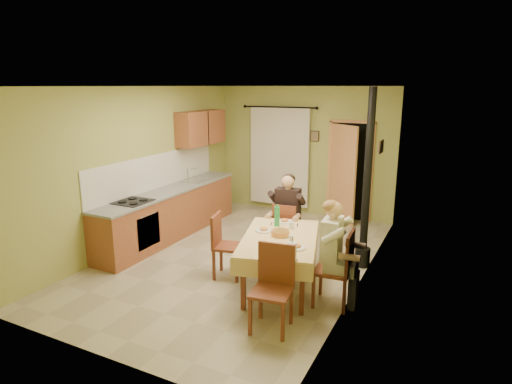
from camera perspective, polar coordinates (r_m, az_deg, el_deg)
The scene contains 17 objects.
floor at distance 7.25m, azimuth -2.15°, elevation -8.82°, with size 4.00×6.00×0.01m, color tan.
room_shell at distance 6.75m, azimuth -2.29°, elevation 5.57°, with size 4.04×6.04×2.82m.
kitchen_run at distance 8.29m, azimuth -11.30°, elevation -2.58°, with size 0.64×3.64×1.56m.
upper_cabinets at distance 9.12m, azimuth -7.32°, elevation 8.49°, with size 0.35×1.40×0.70m, color brown.
curtain at distance 9.66m, azimuth 3.11°, elevation 4.78°, with size 1.70×0.07×2.22m.
doorway at distance 9.16m, azimuth 11.97°, elevation 2.64°, with size 0.96×0.55×2.15m.
dining_table at distance 6.14m, azimuth 3.14°, elevation -9.33°, with size 1.44×1.91×0.76m.
tableware at distance 5.89m, azimuth 3.37°, elevation -5.82°, with size 0.95×1.53×0.33m.
chair_far at distance 7.19m, azimuth 4.07°, elevation -6.54°, with size 0.43×0.43×0.95m.
chair_near at distance 5.20m, azimuth 2.10°, elevation -14.96°, with size 0.50×0.50×1.01m.
chair_right at distance 5.80m, azimuth 10.29°, elevation -11.95°, with size 0.49×0.49×1.02m.
chair_left at distance 6.51m, azimuth -3.81°, elevation -8.80°, with size 0.49×0.49×0.97m.
man_far at distance 7.02m, azimuth 4.19°, elevation -1.99°, with size 0.60×0.49×1.39m.
man_right at distance 5.57m, azimuth 10.39°, elevation -6.50°, with size 0.48×0.60×1.39m.
stove_flue at distance 6.83m, azimuth 14.42°, elevation -1.59°, with size 0.24×0.24×2.80m.
picture_back at distance 9.37m, azimuth 7.85°, elevation 7.39°, with size 0.19×0.03×0.23m, color black.
picture_right at distance 7.23m, azimuth 16.38°, elevation 5.82°, with size 0.03×0.31×0.21m, color brown.
Camera 1 is at (3.19, -5.87, 2.81)m, focal length 30.00 mm.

